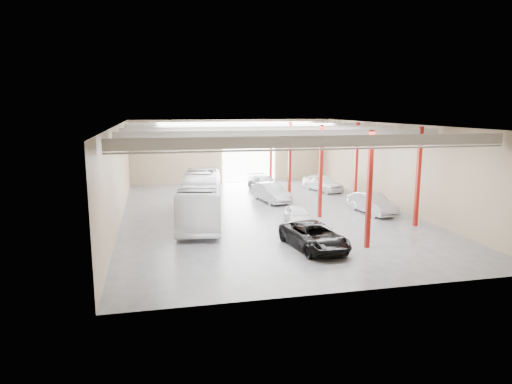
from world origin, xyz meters
name	(u,v)px	position (x,y,z in m)	size (l,w,h in m)	color
depot_shell	(266,150)	(0.13, 0.48, 4.98)	(22.12, 32.12, 7.06)	#454549
coach_bus	(201,198)	(-5.20, -1.21, 1.70)	(2.85, 12.18, 3.39)	white
black_sedan	(314,236)	(0.63, -9.50, 0.77)	(2.55, 5.52, 1.53)	black
car_row_a	(298,216)	(1.41, -3.94, 0.68)	(1.60, 3.99, 1.36)	silver
car_row_b	(271,192)	(1.64, 4.50, 0.83)	(1.76, 5.05, 1.66)	#B1B2B6
car_row_c	(264,183)	(2.30, 9.70, 0.78)	(2.18, 5.36, 1.55)	gray
car_right_near	(372,203)	(8.30, -1.77, 0.81)	(1.71, 4.92, 1.62)	#A2A2A7
car_right_far	(323,183)	(8.07, 8.47, 0.83)	(1.96, 4.87, 1.66)	white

